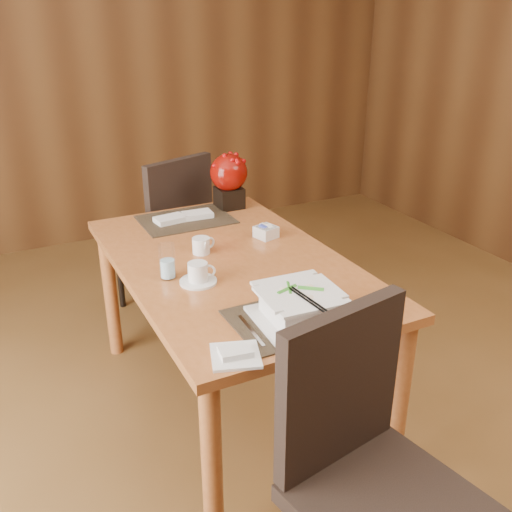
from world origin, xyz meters
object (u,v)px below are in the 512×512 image
dining_table (231,280)px  water_glass (167,261)px  creamer_jug (201,246)px  near_chair (366,460)px  bread_plate (236,356)px  soup_setting (299,307)px  berry_decor (229,177)px  coffee_cup (198,274)px  far_chair (169,228)px  sugar_caddy (266,232)px

dining_table → water_glass: size_ratio=10.30×
creamer_jug → near_chair: 1.20m
bread_plate → dining_table: bearing=66.6°
soup_setting → berry_decor: berry_decor is taller
soup_setting → near_chair: near_chair is taller
near_chair → coffee_cup: bearing=88.7°
berry_decor → far_chair: size_ratio=0.30×
dining_table → far_chair: far_chair is taller
near_chair → far_chair: bearing=77.0°
dining_table → berry_decor: (0.28, 0.63, 0.26)m
dining_table → berry_decor: berry_decor is taller
coffee_cup → bread_plate: size_ratio=0.98×
soup_setting → water_glass: bearing=122.1°
sugar_caddy → near_chair: (-0.31, -1.22, -0.21)m
berry_decor → coffee_cup: bearing=-122.1°
coffee_cup → berry_decor: size_ratio=0.51×
sugar_caddy → far_chair: bearing=104.6°
berry_decor → creamer_jug: bearing=-125.7°
sugar_caddy → berry_decor: berry_decor is taller
water_glass → soup_setting: bearing=-61.3°
soup_setting → creamer_jug: (-0.08, 0.70, -0.02)m
coffee_cup → sugar_caddy: size_ratio=1.65×
soup_setting → creamer_jug: size_ratio=3.14×
coffee_cup → sugar_caddy: (0.46, 0.30, -0.01)m
water_glass → berry_decor: 0.89m
bread_plate → water_glass: bearing=90.5°
far_chair → soup_setting: bearing=69.0°
creamer_jug → berry_decor: 0.64m
berry_decor → near_chair: (-0.34, -1.69, -0.35)m
far_chair → coffee_cup: bearing=58.4°
soup_setting → sugar_caddy: bearing=74.1°
dining_table → creamer_jug: creamer_jug is taller
dining_table → far_chair: bearing=87.6°
dining_table → soup_setting: bearing=-90.5°
bread_plate → far_chair: (0.33, 1.65, -0.20)m
berry_decor → near_chair: size_ratio=0.29×
coffee_cup → far_chair: far_chair is taller
sugar_caddy → near_chair: size_ratio=0.09×
soup_setting → far_chair: (0.05, 1.55, -0.26)m
sugar_caddy → bread_plate: size_ratio=0.59×
creamer_jug → berry_decor: bearing=44.6°
dining_table → water_glass: bearing=-171.6°
creamer_jug → bread_plate: bearing=-114.0°
soup_setting → dining_table: bearing=93.0°
soup_setting → far_chair: bearing=91.8°
soup_setting → sugar_caddy: (0.26, 0.74, -0.03)m
water_glass → near_chair: 1.07m
coffee_cup → far_chair: (0.24, 1.12, -0.23)m
sugar_caddy → near_chair: 1.27m
far_chair → sugar_caddy: bearing=85.3°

